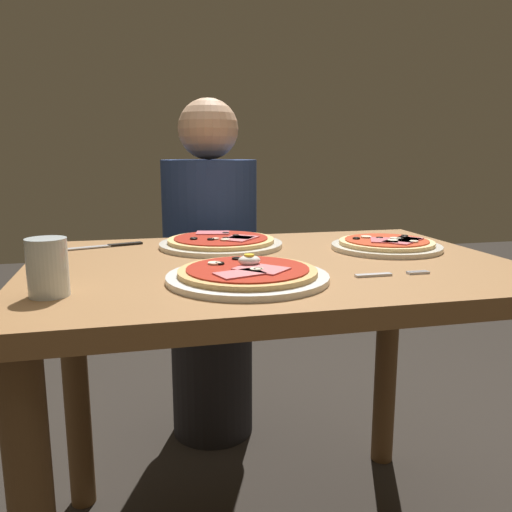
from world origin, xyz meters
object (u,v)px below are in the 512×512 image
object	(u,v)px
fork	(387,274)
diner_person	(211,282)
water_glass_near	(48,271)
pizza_across_left	(221,242)
pizza_across_right	(387,245)
knife	(111,245)
dining_table	(271,318)
pizza_foreground	(248,275)

from	to	relation	value
fork	diner_person	world-z (taller)	diner_person
diner_person	water_glass_near	bearing A→B (deg)	64.54
pizza_across_left	pizza_across_right	distance (m)	0.42
water_glass_near	diner_person	distance (m)	0.96
pizza_across_right	diner_person	size ratio (longest dim) A/B	0.23
pizza_across_right	knife	distance (m)	0.71
dining_table	water_glass_near	distance (m)	0.52
dining_table	pizza_foreground	world-z (taller)	pizza_foreground
pizza_across_right	fork	size ratio (longest dim) A/B	1.75
fork	pizza_foreground	bearing A→B (deg)	175.21
pizza_foreground	knife	size ratio (longest dim) A/B	1.62
dining_table	pizza_foreground	bearing A→B (deg)	-118.38
pizza_across_left	diner_person	world-z (taller)	diner_person
dining_table	pizza_across_left	xyz separation A→B (m)	(-0.08, 0.20, 0.15)
pizza_across_right	fork	bearing A→B (deg)	-117.20
water_glass_near	pizza_across_right	bearing A→B (deg)	19.34
pizza_across_right	pizza_across_left	bearing A→B (deg)	161.79
water_glass_near	diner_person	xyz separation A→B (m)	(0.40, 0.84, -0.24)
diner_person	pizza_foreground	bearing A→B (deg)	86.59
pizza_across_left	knife	bearing A→B (deg)	165.74
pizza_across_left	fork	size ratio (longest dim) A/B	2.02
knife	diner_person	size ratio (longest dim) A/B	0.16
water_glass_near	fork	xyz separation A→B (m)	(0.63, 0.00, -0.04)
pizza_foreground	diner_person	world-z (taller)	diner_person
dining_table	knife	size ratio (longest dim) A/B	5.57
pizza_across_right	water_glass_near	world-z (taller)	water_glass_near
pizza_foreground	pizza_across_left	distance (m)	0.37
water_glass_near	dining_table	bearing A→B (deg)	23.90
pizza_across_right	knife	size ratio (longest dim) A/B	1.43
pizza_across_left	water_glass_near	world-z (taller)	water_glass_near
pizza_across_right	fork	distance (m)	0.30
pizza_foreground	fork	bearing A→B (deg)	-4.79
pizza_across_left	pizza_across_right	bearing A→B (deg)	-18.21
pizza_foreground	dining_table	bearing A→B (deg)	61.62
fork	diner_person	distance (m)	0.89
dining_table	pizza_across_left	world-z (taller)	pizza_across_left
dining_table	pizza_across_right	bearing A→B (deg)	12.63
water_glass_near	fork	bearing A→B (deg)	0.33
fork	diner_person	size ratio (longest dim) A/B	0.13
dining_table	water_glass_near	world-z (taller)	water_glass_near
pizza_foreground	water_glass_near	xyz separation A→B (m)	(-0.35, -0.03, 0.03)
water_glass_near	knife	distance (m)	0.48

